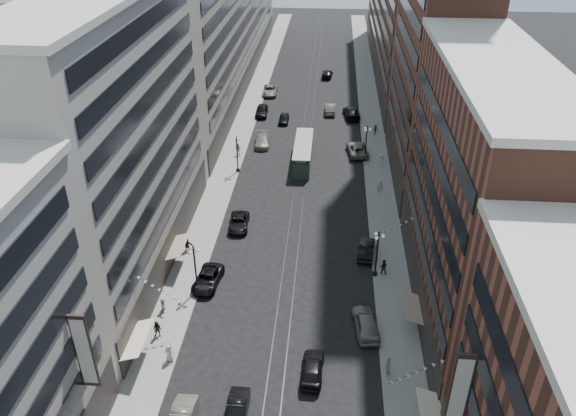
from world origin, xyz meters
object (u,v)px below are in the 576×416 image
(car_13, at_px, (284,119))
(car_extra_2, at_px, (270,90))
(car_2, at_px, (208,279))
(car_extra_0, at_px, (312,368))
(pedestrian_2, at_px, (157,329))
(pedestrian_8, at_px, (380,186))
(lamppost_se_far, at_px, (377,252))
(car_9, at_px, (262,111))
(pedestrian_1, at_px, (169,353))
(car_7, at_px, (239,222))
(pedestrian_4, at_px, (388,366))
(car_11, at_px, (357,149))
(pedestrian_extra_0, at_px, (381,160))
(car_14, at_px, (330,109))
(pedestrian_7, at_px, (383,267))
(car_10, at_px, (366,249))
(pedestrian_extra_1, at_px, (163,305))
(lamppost_sw_far, at_px, (195,267))
(pedestrian_6, at_px, (238,149))
(pedestrian_9, at_px, (375,130))
(lamppost_sw_mid, at_px, (237,152))
(car_extra_1, at_px, (327,74))
(streetcar, at_px, (303,154))
(car_8, at_px, (262,140))
(pedestrian_5, at_px, (187,244))
(car_4, at_px, (366,323))
(lamppost_se_mid, at_px, (366,142))

(car_13, bearing_deg, car_extra_2, 105.81)
(car_2, distance_m, car_extra_0, 16.22)
(pedestrian_2, relative_size, pedestrian_8, 0.93)
(lamppost_se_far, relative_size, car_9, 1.07)
(pedestrian_1, height_order, car_7, pedestrian_1)
(pedestrian_4, bearing_deg, car_11, -1.58)
(pedestrian_1, xyz_separation_m, pedestrian_extra_0, (20.95, 40.09, 0.08))
(pedestrian_1, xyz_separation_m, car_14, (13.26, 61.07, -0.22))
(car_7, height_order, pedestrian_7, pedestrian_7)
(car_10, bearing_deg, pedestrian_extra_1, 36.51)
(lamppost_sw_far, xyz_separation_m, pedestrian_8, (19.98, 22.28, -2.01))
(car_9, distance_m, pedestrian_6, 16.90)
(car_2, xyz_separation_m, pedestrian_9, (19.61, 40.66, 0.24))
(pedestrian_8, relative_size, car_extra_0, 0.40)
(lamppost_sw_mid, height_order, car_extra_1, lamppost_sw_mid)
(car_11, height_order, pedestrian_6, pedestrian_6)
(car_7, bearing_deg, car_extra_2, 88.22)
(pedestrian_extra_0, bearing_deg, streetcar, 4.92)
(car_8, bearing_deg, pedestrian_6, -131.99)
(car_14, bearing_deg, car_13, 31.73)
(pedestrian_4, distance_m, pedestrian_8, 32.14)
(pedestrian_1, bearing_deg, pedestrian_9, -104.43)
(pedestrian_5, relative_size, car_extra_0, 0.36)
(lamppost_sw_mid, xyz_separation_m, car_13, (5.02, 19.21, -2.39))
(lamppost_se_far, relative_size, car_13, 1.33)
(car_4, xyz_separation_m, pedestrian_4, (1.65, -5.35, 0.18))
(streetcar, distance_m, pedestrian_1, 41.61)
(car_11, relative_size, car_14, 1.22)
(pedestrian_1, height_order, pedestrian_extra_1, pedestrian_1)
(pedestrian_6, xyz_separation_m, pedestrian_8, (20.71, -10.08, -0.01))
(lamppost_se_far, height_order, car_extra_2, lamppost_se_far)
(streetcar, bearing_deg, car_2, -105.77)
(car_2, bearing_deg, pedestrian_2, -104.15)
(car_8, height_order, car_11, car_11)
(car_extra_0, bearing_deg, lamppost_sw_mid, -69.34)
(car_7, height_order, pedestrian_9, pedestrian_9)
(car_4, distance_m, pedestrian_7, 9.07)
(lamppost_sw_mid, xyz_separation_m, lamppost_se_mid, (18.40, 5.00, 0.00))
(lamppost_sw_mid, height_order, car_extra_0, lamppost_sw_mid)
(lamppost_se_far, bearing_deg, car_4, -99.05)
(pedestrian_extra_0, bearing_deg, car_extra_1, -71.32)
(pedestrian_1, distance_m, car_extra_2, 70.01)
(lamppost_sw_far, height_order, lamppost_se_mid, same)
(car_7, xyz_separation_m, pedestrian_9, (18.06, 29.44, 0.27))
(lamppost_sw_far, height_order, car_11, lamppost_sw_far)
(car_14, relative_size, car_extra_1, 0.97)
(pedestrian_9, bearing_deg, car_2, -117.50)
(car_extra_2, bearing_deg, pedestrian_1, -93.17)
(lamppost_sw_far, distance_m, car_8, 36.68)
(pedestrian_6, distance_m, car_extra_2, 27.92)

